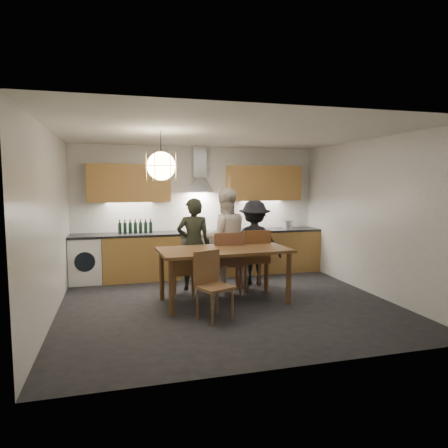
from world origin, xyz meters
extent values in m
plane|color=black|center=(0.00, 0.00, 0.00)|extent=(5.00, 5.00, 0.00)
cube|color=white|center=(0.00, 2.25, 1.30)|extent=(5.00, 0.02, 2.60)
cube|color=white|center=(0.00, -2.25, 1.30)|extent=(5.00, 0.02, 2.60)
cube|color=white|center=(-2.50, 0.00, 1.30)|extent=(0.02, 4.50, 2.60)
cube|color=white|center=(2.50, 0.00, 1.30)|extent=(0.02, 4.50, 2.60)
cube|color=silver|center=(0.00, 0.00, 2.60)|extent=(5.00, 4.50, 0.02)
cube|color=#BD8D48|center=(-1.18, 1.95, 0.43)|extent=(1.45, 0.60, 0.86)
cube|color=#BD8D48|center=(1.48, 1.95, 0.43)|extent=(2.05, 0.60, 0.86)
cube|color=white|center=(-2.20, 1.95, 0.42)|extent=(0.58, 0.58, 0.85)
cube|color=black|center=(-1.48, 1.95, 0.88)|extent=(2.05, 0.62, 0.04)
cube|color=black|center=(1.48, 1.95, 0.88)|extent=(2.05, 0.62, 0.04)
cube|color=silver|center=(0.00, 1.95, 0.40)|extent=(0.90, 0.60, 0.80)
cube|color=black|center=(0.00, 1.66, 0.38)|extent=(0.78, 0.02, 0.42)
cube|color=slate|center=(0.00, 1.95, 0.84)|extent=(0.90, 0.60, 0.08)
cube|color=silver|center=(0.00, 1.69, 0.90)|extent=(0.90, 0.08, 0.04)
cube|color=tan|center=(-1.38, 2.08, 1.86)|extent=(1.55, 0.35, 0.72)
cube|color=tan|center=(1.38, 2.08, 1.86)|extent=(1.55, 0.35, 0.72)
cube|color=silver|center=(0.00, 2.12, 2.29)|extent=(0.26, 0.22, 0.62)
cylinder|color=black|center=(-1.00, -0.10, 2.35)|extent=(0.01, 0.01, 0.50)
sphere|color=#FFE0A5|center=(-1.00, -0.10, 2.10)|extent=(0.40, 0.40, 0.40)
torus|color=gold|center=(-1.00, -0.10, 2.10)|extent=(0.43, 0.43, 0.01)
cube|color=brown|center=(-0.02, 0.11, 0.82)|extent=(2.06, 1.11, 0.04)
cylinder|color=brown|center=(-0.91, -0.35, 0.40)|extent=(0.08, 0.08, 0.80)
cylinder|color=brown|center=(-0.96, 0.47, 0.40)|extent=(0.08, 0.08, 0.80)
cylinder|color=brown|center=(0.91, -0.25, 0.40)|extent=(0.08, 0.08, 0.80)
cylinder|color=brown|center=(0.87, 0.57, 0.40)|extent=(0.08, 0.08, 0.80)
cube|color=brown|center=(-0.60, 0.53, 0.41)|extent=(0.46, 0.46, 0.04)
cube|color=brown|center=(-0.64, 0.37, 0.63)|extent=(0.38, 0.13, 0.42)
cylinder|color=brown|center=(-0.41, 0.64, 0.19)|extent=(0.03, 0.03, 0.39)
cylinder|color=brown|center=(-0.49, 0.35, 0.19)|extent=(0.03, 0.03, 0.39)
cylinder|color=brown|center=(-0.71, 0.72, 0.19)|extent=(0.03, 0.03, 0.39)
cylinder|color=brown|center=(-0.78, 0.42, 0.19)|extent=(0.03, 0.03, 0.39)
cube|color=brown|center=(0.16, 0.57, 0.51)|extent=(0.54, 0.54, 0.05)
cube|color=brown|center=(0.13, 0.36, 0.79)|extent=(0.48, 0.11, 0.52)
cylinder|color=brown|center=(0.38, 0.73, 0.24)|extent=(0.04, 0.04, 0.49)
cylinder|color=brown|center=(0.32, 0.35, 0.24)|extent=(0.04, 0.04, 0.49)
cylinder|color=brown|center=(-0.01, 0.79, 0.24)|extent=(0.04, 0.04, 0.49)
cylinder|color=brown|center=(-0.06, 0.41, 0.24)|extent=(0.04, 0.04, 0.49)
cube|color=brown|center=(0.65, 0.69, 0.52)|extent=(0.48, 0.48, 0.05)
cube|color=brown|center=(0.65, 0.47, 0.80)|extent=(0.48, 0.05, 0.53)
cylinder|color=brown|center=(0.85, 0.88, 0.25)|extent=(0.04, 0.04, 0.49)
cylinder|color=brown|center=(0.85, 0.49, 0.25)|extent=(0.04, 0.04, 0.49)
cylinder|color=brown|center=(0.46, 0.88, 0.25)|extent=(0.04, 0.04, 0.49)
cylinder|color=brown|center=(0.46, 0.49, 0.25)|extent=(0.04, 0.04, 0.49)
cube|color=brown|center=(-0.36, -0.66, 0.45)|extent=(0.55, 0.55, 0.04)
cube|color=brown|center=(-0.43, -0.48, 0.70)|extent=(0.40, 0.20, 0.46)
cylinder|color=brown|center=(-0.45, -0.88, 0.22)|extent=(0.04, 0.04, 0.43)
cylinder|color=brown|center=(-0.58, -0.57, 0.22)|extent=(0.04, 0.04, 0.43)
cylinder|color=brown|center=(-0.14, -0.75, 0.22)|extent=(0.04, 0.04, 0.43)
cylinder|color=brown|center=(-0.27, -0.44, 0.22)|extent=(0.04, 0.04, 0.43)
imported|color=black|center=(-0.34, 0.94, 0.80)|extent=(0.65, 0.49, 1.61)
imported|color=beige|center=(0.22, 0.97, 0.89)|extent=(0.87, 0.68, 1.77)
imported|color=black|center=(0.81, 1.05, 0.77)|extent=(1.14, 0.89, 1.54)
imported|color=silver|center=(1.04, 1.89, 0.93)|extent=(0.33, 0.33, 0.07)
cylinder|color=#BDBCC0|center=(1.88, 1.96, 0.98)|extent=(0.28, 0.28, 0.16)
camera|label=1|loc=(-1.63, -5.81, 1.86)|focal=32.00mm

